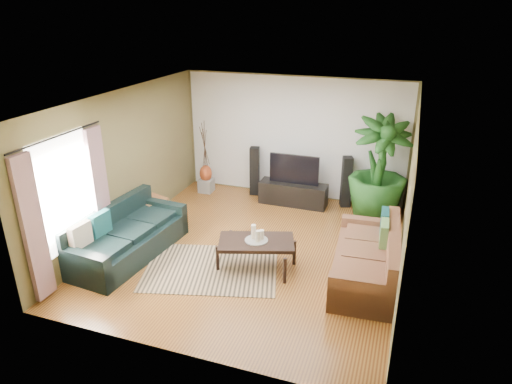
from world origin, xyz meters
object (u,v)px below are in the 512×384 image
at_px(television, 294,169).
at_px(vase, 206,173).
at_px(side_table, 152,211).
at_px(sofa_left, 128,233).
at_px(speaker_left, 255,171).
at_px(pedestal, 206,185).
at_px(potted_plant, 379,168).
at_px(tv_stand, 293,194).
at_px(sofa_right, 366,255).
at_px(speaker_right, 346,182).
at_px(coffee_table, 256,254).

xyz_separation_m(television, vase, (-2.10, 0.02, -0.36)).
bearing_deg(side_table, sofa_left, -77.67).
bearing_deg(speaker_left, side_table, -134.99).
height_order(sofa_left, pedestal, sofa_left).
xyz_separation_m(potted_plant, pedestal, (-3.85, 0.07, -0.89)).
xyz_separation_m(television, speaker_left, (-0.99, 0.27, -0.25)).
bearing_deg(tv_stand, sofa_left, -124.57).
distance_m(speaker_left, side_table, 2.57).
relative_size(sofa_left, sofa_right, 1.07).
bearing_deg(potted_plant, speaker_right, 154.19).
relative_size(coffee_table, potted_plant, 0.59).
relative_size(sofa_left, side_table, 4.34).
xyz_separation_m(sofa_left, vase, (0.04, 3.10, 0.03)).
xyz_separation_m(potted_plant, vase, (-3.85, 0.07, -0.59)).
height_order(television, speaker_right, television).
relative_size(tv_stand, side_table, 2.79).
height_order(sofa_right, television, television).
distance_m(speaker_right, side_table, 4.10).
bearing_deg(sofa_right, vase, -126.16).
height_order(speaker_left, potted_plant, potted_plant).
relative_size(tv_stand, speaker_right, 1.32).
xyz_separation_m(sofa_left, side_table, (-0.27, 1.23, -0.16)).
xyz_separation_m(potted_plant, side_table, (-4.16, -1.80, -0.78)).
height_order(tv_stand, potted_plant, potted_plant).
relative_size(sofa_right, speaker_right, 1.91).
xyz_separation_m(sofa_right, pedestal, (-3.93, 2.50, -0.27)).
bearing_deg(speaker_left, speaker_right, -11.22).
bearing_deg(potted_plant, pedestal, 178.94).
bearing_deg(sofa_left, tv_stand, -29.78).
distance_m(potted_plant, pedestal, 3.95).
relative_size(sofa_left, potted_plant, 1.09).
xyz_separation_m(speaker_right, potted_plant, (0.66, -0.32, 0.49)).
height_order(tv_stand, television, television).
bearing_deg(potted_plant, television, 178.28).
distance_m(sofa_left, pedestal, 3.11).
bearing_deg(potted_plant, sofa_left, -142.10).
xyz_separation_m(tv_stand, side_table, (-2.41, -1.83, 0.02)).
distance_m(sofa_right, vase, 4.66).
height_order(sofa_left, speaker_left, speaker_left).
distance_m(tv_stand, speaker_left, 1.08).
relative_size(speaker_right, pedestal, 3.59).
bearing_deg(television, coffee_table, -88.08).
relative_size(sofa_right, vase, 5.35).
xyz_separation_m(sofa_left, television, (2.14, 3.08, 0.38)).
bearing_deg(coffee_table, tv_stand, 73.88).
xyz_separation_m(speaker_left, potted_plant, (2.74, -0.32, 0.49)).
xyz_separation_m(coffee_table, speaker_left, (-1.08, 3.01, 0.31)).
distance_m(coffee_table, tv_stand, 2.72).
bearing_deg(coffee_table, potted_plant, 40.28).
bearing_deg(vase, sofa_right, -32.47).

